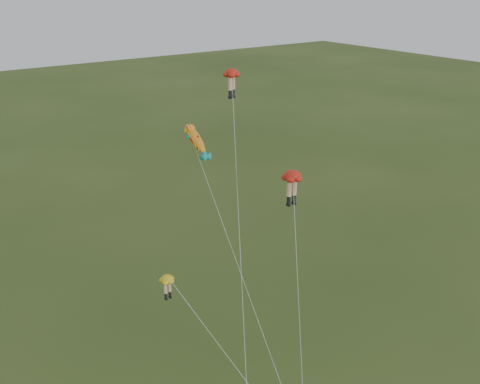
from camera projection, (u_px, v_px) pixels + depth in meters
ground at (265, 382)px, 38.40m from camera, size 300.00×300.00×0.00m
legs_kite_red_high at (232, 81)px, 41.41m from camera, size 8.26×13.19×20.43m
legs_kite_red_mid at (292, 181)px, 36.21m from camera, size 3.77×6.24×14.96m
legs_kite_yellow at (171, 286)px, 33.78m from camera, size 4.99×5.93×9.67m
fish_kite at (196, 140)px, 39.55m from camera, size 0.96×12.50×17.09m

